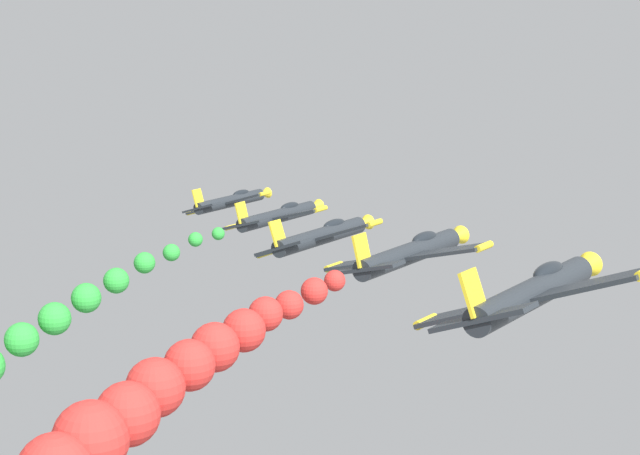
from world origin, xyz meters
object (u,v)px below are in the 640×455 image
Objects in this scene: airplane_left_outer at (410,253)px; airplane_right_outer at (534,292)px; airplane_right_inner at (322,236)px; airplane_lead at (231,201)px; airplane_left_inner at (279,216)px.

airplane_right_outer is at bearing -43.16° from airplane_left_outer.
airplane_right_inner is at bearing 139.97° from airplane_right_outer.
airplane_lead is 32.67m from airplane_right_inner.
airplane_left_inner is 1.00× the size of airplane_right_inner.
airplane_lead is 47.39m from airplane_left_outer.
airplane_right_outer reaches higher than airplane_lead.
airplane_left_outer is (23.74, -19.83, 4.00)m from airplane_left_inner.
airplane_left_outer is 16.44m from airplane_right_outer.
airplane_lead is 1.00× the size of airplane_right_inner.
airplane_lead is 16.22m from airplane_left_inner.
airplane_lead is at bearing 143.25° from airplane_left_inner.
airplane_left_outer is at bearing -36.53° from airplane_right_inner.
airplane_left_inner is at bearing 140.12° from airplane_left_outer.
airplane_right_inner is 1.00× the size of airplane_left_outer.
airplane_left_outer is (36.67, -29.49, 5.66)m from airplane_lead.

